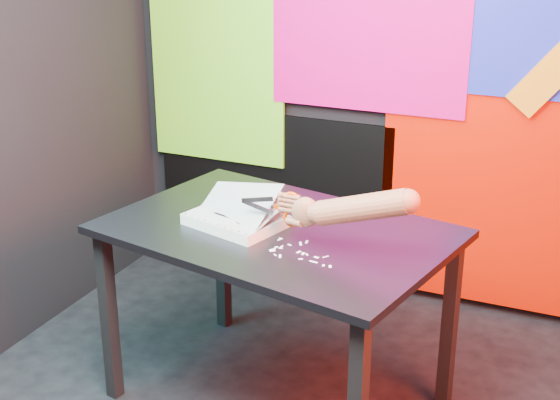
% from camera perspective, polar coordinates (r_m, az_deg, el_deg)
% --- Properties ---
extents(room, '(3.01, 3.01, 2.71)m').
position_cam_1_polar(room, '(2.26, 1.32, 7.63)').
color(room, black).
rests_on(room, ground).
extents(backdrop, '(2.88, 0.05, 2.08)m').
position_cam_1_polar(backdrop, '(3.70, 10.91, 6.13)').
color(backdrop, '#C31200').
rests_on(backdrop, ground).
extents(work_table, '(1.38, 1.05, 0.75)m').
position_cam_1_polar(work_table, '(2.91, -0.20, -3.62)').
color(work_table, black).
rests_on(work_table, ground).
extents(printout_stack, '(0.39, 0.33, 0.18)m').
position_cam_1_polar(printout_stack, '(2.90, -3.25, -1.42)').
color(printout_stack, silver).
rests_on(printout_stack, work_table).
extents(scissors, '(0.23, 0.02, 0.13)m').
position_cam_1_polar(scissors, '(2.71, 0.56, -0.65)').
color(scissors, '#B7B7B7').
rests_on(scissors, printout_stack).
extents(hand_forearm, '(0.50, 0.11, 0.20)m').
position_cam_1_polar(hand_forearm, '(2.60, 5.33, -0.60)').
color(hand_forearm, '#A1683F').
rests_on(hand_forearm, work_table).
extents(paper_clippings, '(0.26, 0.18, 0.00)m').
position_cam_1_polar(paper_clippings, '(2.68, 1.25, -3.81)').
color(paper_clippings, white).
rests_on(paper_clippings, work_table).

